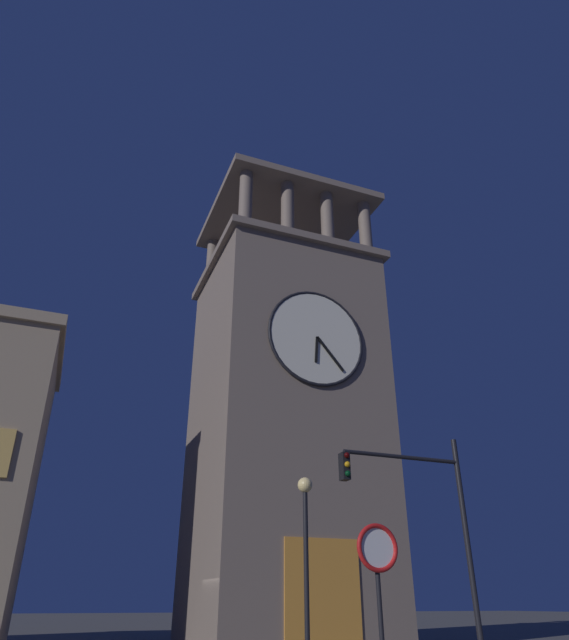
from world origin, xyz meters
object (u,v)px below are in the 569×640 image
object	(u,v)px
clocktower	(285,424)
street_lamp	(306,531)
traffic_signal_near	(428,511)
no_horn_sign	(378,563)

from	to	relation	value
clocktower	street_lamp	size ratio (longest dim) A/B	5.06
clocktower	traffic_signal_near	bearing A→B (deg)	88.69
clocktower	street_lamp	world-z (taller)	clocktower
clocktower	no_horn_sign	bearing A→B (deg)	73.50
street_lamp	no_horn_sign	distance (m)	7.11
traffic_signal_near	street_lamp	xyz separation A→B (m)	(3.07, -1.66, -0.49)
clocktower	no_horn_sign	size ratio (longest dim) A/B	8.79
no_horn_sign	clocktower	bearing A→B (deg)	-106.50
traffic_signal_near	no_horn_sign	size ratio (longest dim) A/B	2.13
no_horn_sign	traffic_signal_near	bearing A→B (deg)	-132.58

